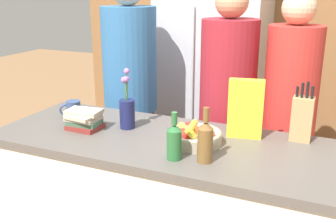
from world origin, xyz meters
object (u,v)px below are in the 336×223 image
Objects in this scene: bottle_oil at (174,141)px; person_in_blue at (227,107)px; coffee_mug at (73,109)px; bottle_vinegar at (205,141)px; person_in_red_tee at (289,113)px; fruit_bowl at (194,136)px; book_stack at (84,120)px; flower_vase at (127,110)px; person_at_sink at (130,90)px; cereal_box at (245,109)px; refrigerator at (212,82)px; knife_block at (302,118)px.

bottle_oil is 0.83m from person_in_blue.
coffee_mug is 0.43× the size of bottle_vinegar.
person_in_red_tee is at bearing 73.65° from bottle_vinegar.
fruit_bowl is 0.16× the size of person_in_red_tee.
bottle_oil reaches higher than book_stack.
flower_vase is at bearing -147.54° from person_in_blue.
cereal_box is at bearing -39.39° from person_at_sink.
person_at_sink is at bearing 165.22° from person_in_red_tee.
flower_vase is 0.19× the size of person_at_sink.
coffee_mug is at bearing -169.94° from person_in_red_tee.
coffee_mug is 0.07× the size of person_in_red_tee.
person_in_red_tee is (0.16, 0.49, -0.15)m from cereal_box.
person_at_sink reaches higher than fruit_bowl.
bottle_oil is at bearing -96.31° from fruit_bowl.
refrigerator reaches higher than fruit_bowl.
person_in_red_tee reaches higher than bottle_vinegar.
cereal_box is at bearing 60.61° from bottle_oil.
person_in_blue reaches higher than knife_block.
person_in_blue is at bearing 90.62° from fruit_bowl.
cereal_box is at bearing 15.79° from book_stack.
person_at_sink is (-0.09, 0.68, -0.00)m from book_stack.
person_in_red_tee is at bearing 71.54° from cereal_box.
bottle_vinegar is (0.91, -0.27, 0.05)m from coffee_mug.
flower_vase reaches higher than knife_block.
cereal_box is 1.03m from person_at_sink.
person_in_blue is at bearing -15.43° from person_at_sink.
flower_vase is at bearing -167.65° from knife_block.
refrigerator is at bearing 106.26° from bottle_vinegar.
fruit_bowl is 2.45× the size of coffee_mug.
cereal_box is at bearing 44.20° from fruit_bowl.
knife_block reaches higher than coffee_mug.
refrigerator is at bearing 101.04° from bottle_oil.
coffee_mug is (-0.80, 0.09, 0.01)m from fruit_bowl.
person_in_red_tee is at bearing 38.06° from flower_vase.
cereal_box reaches higher than coffee_mug.
flower_vase is at bearing 170.15° from fruit_bowl.
knife_block is at bearing 15.51° from book_stack.
coffee_mug is at bearing -111.81° from person_at_sink.
person_in_red_tee reaches higher than cereal_box.
bottle_vinegar is (0.11, -0.17, 0.06)m from fruit_bowl.
flower_vase is (-0.10, -1.22, 0.10)m from refrigerator.
book_stack is at bearing -164.21° from cereal_box.
bottle_vinegar is 1.17m from person_at_sink.
refrigerator is 1.13× the size of person_in_red_tee.
person_in_blue reaches higher than fruit_bowl.
coffee_mug is at bearing 173.24° from fruit_bowl.
fruit_bowl is at bearing -150.54° from knife_block.
bottle_vinegar is at bearing -129.27° from knife_block.
refrigerator is at bearing 67.93° from coffee_mug.
refrigerator is 1.23m from flower_vase.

